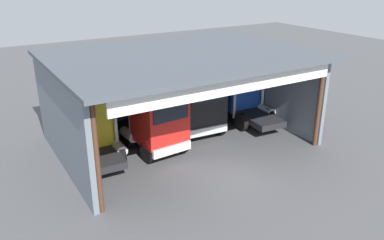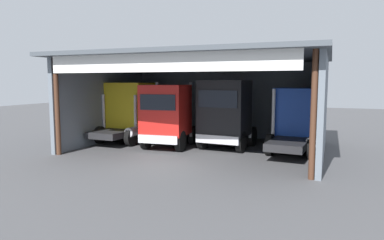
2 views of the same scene
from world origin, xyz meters
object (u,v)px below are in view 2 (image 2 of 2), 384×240
Objects in this scene: truck_blue_left_bay at (297,119)px; tool_cart at (303,138)px; oil_drum at (230,133)px; truck_black_right_bay at (226,114)px; truck_yellow_yard_outside at (128,111)px; truck_red_center_bay at (167,115)px.

tool_cart is at bearing 87.16° from truck_blue_left_bay.
oil_drum is at bearing 158.38° from truck_blue_left_bay.
oil_drum is at bearing -75.51° from truck_black_right_bay.
truck_yellow_yard_outside is 3.45m from truck_red_center_bay.
truck_blue_left_bay is 6.15× the size of oil_drum.
truck_blue_left_bay is 2.13m from tool_cart.
truck_yellow_yard_outside is 10.67m from tool_cart.
truck_black_right_bay is 4.51× the size of tool_cart.
truck_red_center_bay reaches higher than truck_blue_left_bay.
oil_drum is at bearing 26.46° from truck_yellow_yard_outside.
truck_black_right_bay is 3.27m from oil_drum.
oil_drum is 4.53m from tool_cart.
truck_yellow_yard_outside is 5.01× the size of oil_drum.
truck_yellow_yard_outside is at bearing -172.31° from truck_blue_left_bay.
tool_cart is at bearing 14.23° from truck_yellow_yard_outside.
truck_yellow_yard_outside reaches higher than oil_drum.
oil_drum is (-4.30, 2.10, -1.32)m from truck_blue_left_bay.
truck_yellow_yard_outside is at bearing -167.50° from tool_cart.
truck_yellow_yard_outside is at bearing 2.31° from truck_black_right_bay.
tool_cart is at bearing -144.60° from truck_black_right_bay.
truck_red_center_bay is 5.54× the size of oil_drum.
tool_cart is at bearing -158.18° from truck_red_center_bay.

